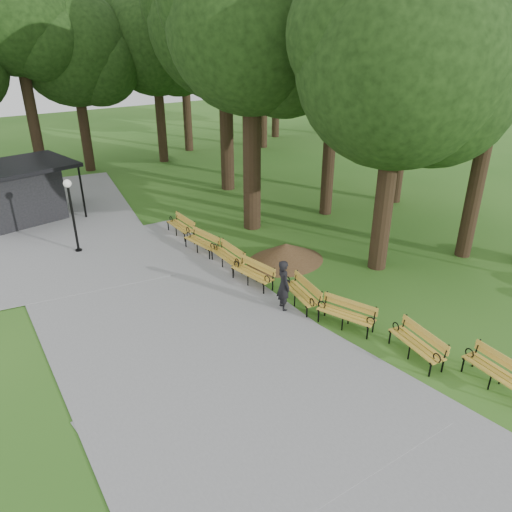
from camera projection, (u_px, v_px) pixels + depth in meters
ground at (318, 321)px, 15.18m from camera, size 100.00×100.00×0.00m
path at (162, 318)px, 15.31m from camera, size 12.00×38.00×0.06m
person at (284, 285)px, 15.48m from camera, size 0.58×0.74×1.77m
kiosk at (17, 193)px, 22.78m from camera, size 5.03×4.56×2.78m
lamp_post at (70, 201)px, 19.04m from camera, size 0.32×0.32×3.11m
dirt_mound at (286, 252)px, 19.01m from camera, size 2.71×2.71×0.76m
bench_0 at (497, 373)px, 12.19m from camera, size 0.83×1.96×0.88m
bench_1 at (416, 344)px, 13.32m from camera, size 0.97×1.98×0.88m
bench_2 at (346, 315)px, 14.70m from camera, size 1.25×2.00×0.88m
bench_3 at (301, 293)px, 15.91m from camera, size 1.00×1.99×0.88m
bench_4 at (252, 274)px, 17.21m from camera, size 0.90×1.97×0.88m
bench_5 at (227, 257)px, 18.52m from camera, size 0.69×1.92×0.88m
bench_6 at (201, 242)px, 19.76m from camera, size 0.89×1.97×0.88m
bench_7 at (180, 226)px, 21.39m from camera, size 0.64×1.90×0.88m
lawn_tree_0 at (401, 64)px, 15.57m from camera, size 6.97×6.97×10.91m
lawn_tree_1 at (336, 44)px, 20.93m from camera, size 5.35×5.35×10.59m
lawn_tree_2 at (251, 29)px, 18.94m from camera, size 6.81×6.81×11.91m
lawn_tree_3 at (508, 27)px, 16.08m from camera, size 5.49×5.49×11.31m
lawn_tree_4 at (224, 24)px, 24.36m from camera, size 7.77×7.77×12.66m
lawn_tree_5 at (415, 45)px, 22.63m from camera, size 5.45×5.45×10.57m
tree_backdrop at (175, 34)px, 32.40m from camera, size 36.21×9.88×16.46m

